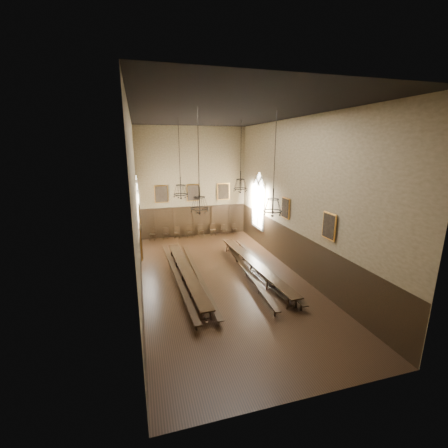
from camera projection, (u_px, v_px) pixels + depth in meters
name	position (u px, v px, depth m)	size (l,w,h in m)	color
floor	(222.00, 278.00, 17.42)	(9.00, 18.00, 0.02)	black
ceiling	(222.00, 114.00, 15.15)	(9.00, 18.00, 0.02)	black
wall_back	(193.00, 183.00, 24.67)	(9.00, 0.02, 9.00)	#857252
wall_front	(313.00, 260.00, 7.90)	(9.00, 0.02, 9.00)	#857252
wall_left	(136.00, 206.00, 15.09)	(0.02, 18.00, 9.00)	#857252
wall_right	(296.00, 198.00, 17.48)	(0.02, 18.00, 9.00)	#857252
wainscot_panelling	(222.00, 258.00, 17.10)	(9.00, 18.00, 2.50)	black
table_left	(186.00, 276.00, 16.85)	(1.04, 9.26, 0.72)	black
table_right	(254.00, 268.00, 17.89)	(1.19, 9.38, 0.73)	black
bench_left_outer	(177.00, 277.00, 16.82)	(0.74, 10.50, 0.47)	black
bench_left_inner	(198.00, 276.00, 16.95)	(0.31, 9.86, 0.44)	black
bench_right_inner	(246.00, 272.00, 17.61)	(0.84, 9.64, 0.43)	black
bench_right_outer	(263.00, 267.00, 18.19)	(0.45, 10.05, 0.45)	black
chair_0	(153.00, 236.00, 24.40)	(0.59, 0.59, 1.04)	black
chair_1	(166.00, 236.00, 24.70)	(0.51, 0.51, 0.93)	black
chair_2	(177.00, 235.00, 24.87)	(0.53, 0.53, 0.99)	black
chair_3	(190.00, 234.00, 25.15)	(0.49, 0.49, 0.99)	black
chair_4	(201.00, 233.00, 25.49)	(0.46, 0.46, 0.99)	black
chair_5	(213.00, 232.00, 25.77)	(0.47, 0.47, 1.00)	black
chair_6	(224.00, 231.00, 26.01)	(0.47, 0.47, 0.86)	black
chair_7	(234.00, 230.00, 26.28)	(0.39, 0.39, 0.86)	black
chandelier_back_left	(181.00, 189.00, 17.76)	(0.85, 0.85, 4.51)	black
chandelier_back_right	(240.00, 184.00, 19.36)	(0.92, 0.92, 4.40)	black
chandelier_front_left	(199.00, 202.00, 13.08)	(0.78, 0.78, 4.38)	black
chandelier_front_right	(273.00, 205.00, 14.55)	(0.91, 0.91, 4.81)	black
portrait_back_0	(161.00, 194.00, 24.06)	(1.10, 0.12, 1.40)	#C98630
portrait_back_1	(193.00, 193.00, 24.75)	(1.10, 0.12, 1.40)	#C98630
portrait_back_2	(223.00, 191.00, 25.44)	(1.10, 0.12, 1.40)	#C98630
portrait_left_0	(140.00, 217.00, 16.25)	(0.12, 1.00, 1.30)	#C98630
portrait_left_1	(141.00, 241.00, 12.06)	(0.12, 1.00, 1.30)	#C98630
portrait_right_0	(286.00, 208.00, 18.58)	(0.12, 1.00, 1.30)	#C98630
portrait_right_1	(329.00, 226.00, 14.39)	(0.12, 1.00, 1.30)	#C98630
window_right	(258.00, 201.00, 22.86)	(0.20, 2.20, 4.60)	white
window_left	(138.00, 207.00, 20.50)	(0.20, 2.20, 4.60)	white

